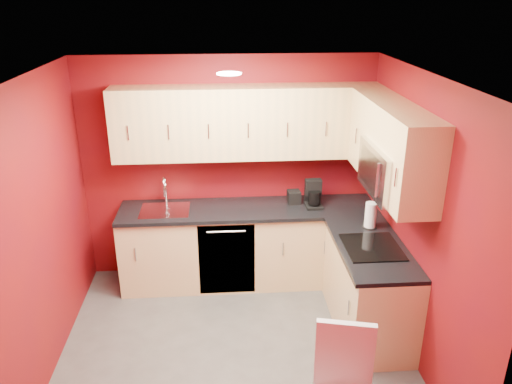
{
  "coord_description": "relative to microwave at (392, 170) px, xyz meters",
  "views": [
    {
      "loc": [
        -0.08,
        -3.76,
        3.11
      ],
      "look_at": [
        0.24,
        0.55,
        1.35
      ],
      "focal_mm": 35.0,
      "sensor_mm": 36.0,
      "label": 1
    }
  ],
  "objects": [
    {
      "name": "floor",
      "position": [
        -1.39,
        -0.2,
        -1.66
      ],
      "size": [
        3.2,
        3.2,
        0.0
      ],
      "primitive_type": "plane",
      "color": "#504E4B",
      "rests_on": "ground"
    },
    {
      "name": "ceiling",
      "position": [
        -1.39,
        -0.2,
        0.84
      ],
      "size": [
        3.2,
        3.2,
        0.0
      ],
      "primitive_type": "plane",
      "rotation": [
        3.14,
        0.0,
        0.0
      ],
      "color": "white",
      "rests_on": "wall_back"
    },
    {
      "name": "wall_back",
      "position": [
        -1.39,
        1.3,
        -0.41
      ],
      "size": [
        3.2,
        0.0,
        3.2
      ],
      "primitive_type": "plane",
      "rotation": [
        1.57,
        0.0,
        0.0
      ],
      "color": "maroon",
      "rests_on": "floor"
    },
    {
      "name": "wall_front",
      "position": [
        -1.39,
        -1.7,
        -0.41
      ],
      "size": [
        3.2,
        0.0,
        3.2
      ],
      "primitive_type": "plane",
      "rotation": [
        -1.57,
        0.0,
        0.0
      ],
      "color": "maroon",
      "rests_on": "floor"
    },
    {
      "name": "wall_left",
      "position": [
        -2.99,
        -0.2,
        -0.41
      ],
      "size": [
        0.0,
        3.0,
        3.0
      ],
      "primitive_type": "plane",
      "rotation": [
        1.57,
        0.0,
        1.57
      ],
      "color": "maroon",
      "rests_on": "floor"
    },
    {
      "name": "wall_right",
      "position": [
        0.21,
        -0.2,
        -0.41
      ],
      "size": [
        0.0,
        3.0,
        3.0
      ],
      "primitive_type": "plane",
      "rotation": [
        1.57,
        0.0,
        -1.57
      ],
      "color": "maroon",
      "rests_on": "floor"
    },
    {
      "name": "base_cabinets_back",
      "position": [
        -1.19,
        1.0,
        -1.22
      ],
      "size": [
        2.8,
        0.6,
        0.87
      ],
      "primitive_type": "cube",
      "color": "#D5BC7A",
      "rests_on": "floor"
    },
    {
      "name": "base_cabinets_right",
      "position": [
        -0.09,
        0.05,
        -1.22
      ],
      "size": [
        0.6,
        1.3,
        0.87
      ],
      "primitive_type": "cube",
      "color": "#D5BC7A",
      "rests_on": "floor"
    },
    {
      "name": "countertop_back",
      "position": [
        -1.19,
        0.99,
        -0.77
      ],
      "size": [
        2.8,
        0.63,
        0.04
      ],
      "primitive_type": "cube",
      "color": "black",
      "rests_on": "base_cabinets_back"
    },
    {
      "name": "countertop_right",
      "position": [
        -0.11,
        0.04,
        -0.77
      ],
      "size": [
        0.63,
        1.27,
        0.04
      ],
      "primitive_type": "cube",
      "color": "black",
      "rests_on": "base_cabinets_right"
    },
    {
      "name": "upper_cabinets_back",
      "position": [
        -1.19,
        1.13,
        0.17
      ],
      "size": [
        2.8,
        0.35,
        0.75
      ],
      "primitive_type": "cube",
      "color": "tan",
      "rests_on": "wall_back"
    },
    {
      "name": "upper_cabinets_right",
      "position": [
        0.03,
        0.24,
        0.23
      ],
      "size": [
        0.35,
        1.55,
        0.75
      ],
      "color": "tan",
      "rests_on": "wall_right"
    },
    {
      "name": "microwave",
      "position": [
        0.0,
        0.0,
        0.0
      ],
      "size": [
        0.42,
        0.76,
        0.42
      ],
      "color": "silver",
      "rests_on": "upper_cabinets_right"
    },
    {
      "name": "cooktop",
      "position": [
        -0.11,
        0.0,
        -0.74
      ],
      "size": [
        0.5,
        0.55,
        0.01
      ],
      "primitive_type": "cube",
      "color": "black",
      "rests_on": "countertop_right"
    },
    {
      "name": "sink",
      "position": [
        -2.09,
        1.0,
        -0.72
      ],
      "size": [
        0.52,
        0.42,
        0.35
      ],
      "color": "silver",
      "rests_on": "countertop_back"
    },
    {
      "name": "dishwasher_front",
      "position": [
        -1.44,
        0.71,
        -1.22
      ],
      "size": [
        0.6,
        0.02,
        0.82
      ],
      "primitive_type": "cube",
      "color": "black",
      "rests_on": "base_cabinets_back"
    },
    {
      "name": "downlight",
      "position": [
        -1.39,
        0.1,
        0.82
      ],
      "size": [
        0.2,
        0.2,
        0.01
      ],
      "primitive_type": "cylinder",
      "color": "white",
      "rests_on": "ceiling"
    },
    {
      "name": "coffee_maker",
      "position": [
        -0.48,
        0.96,
        -0.6
      ],
      "size": [
        0.18,
        0.24,
        0.29
      ],
      "primitive_type": null,
      "rotation": [
        0.0,
        0.0,
        0.03
      ],
      "color": "black",
      "rests_on": "countertop_back"
    },
    {
      "name": "napkin_holder",
      "position": [
        -0.68,
        1.08,
        -0.68
      ],
      "size": [
        0.15,
        0.15,
        0.15
      ],
      "primitive_type": null,
      "rotation": [
        0.0,
        0.0,
        0.1
      ],
      "color": "black",
      "rests_on": "countertop_back"
    },
    {
      "name": "paper_towel",
      "position": [
        -0.02,
        0.42,
        -0.62
      ],
      "size": [
        0.15,
        0.15,
        0.26
      ],
      "primitive_type": null,
      "rotation": [
        0.0,
        0.0,
        -0.02
      ],
      "color": "silver",
      "rests_on": "countertop_right"
    }
  ]
}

